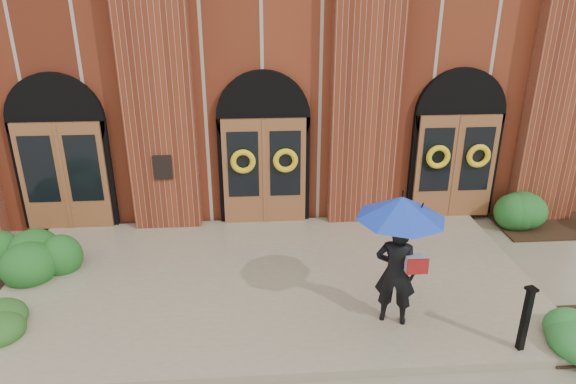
{
  "coord_description": "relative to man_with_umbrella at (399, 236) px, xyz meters",
  "views": [
    {
      "loc": [
        -0.27,
        -8.39,
        5.44
      ],
      "look_at": [
        0.42,
        1.0,
        1.58
      ],
      "focal_mm": 32.0,
      "sensor_mm": 36.0,
      "label": 1
    }
  ],
  "objects": [
    {
      "name": "hedge_wall_left",
      "position": [
        -7.21,
        2.11,
        -1.33
      ],
      "size": [
        3.14,
        1.25,
        0.8
      ],
      "primitive_type": "ellipsoid",
      "color": "#1B521B",
      "rests_on": "ground"
    },
    {
      "name": "church_building",
      "position": [
        -2.01,
        10.11,
        1.77
      ],
      "size": [
        16.2,
        12.53,
        7.0
      ],
      "color": "maroon",
      "rests_on": "ground"
    },
    {
      "name": "hedge_wall_right",
      "position": [
        5.29,
        3.53,
        -1.33
      ],
      "size": [
        3.15,
        1.26,
        0.81
      ],
      "primitive_type": "ellipsoid",
      "color": "#1D531E",
      "rests_on": "ground"
    },
    {
      "name": "landing",
      "position": [
        -2.01,
        1.48,
        -1.66
      ],
      "size": [
        10.0,
        5.3,
        0.15
      ],
      "primitive_type": "cube",
      "color": "gray",
      "rests_on": "ground"
    },
    {
      "name": "man_with_umbrella",
      "position": [
        0.0,
        0.0,
        0.0
      ],
      "size": [
        1.81,
        1.81,
        2.26
      ],
      "rotation": [
        0.0,
        0.0,
        2.81
      ],
      "color": "black",
      "rests_on": "landing"
    },
    {
      "name": "metal_post",
      "position": [
        1.79,
        -0.87,
        -1.0
      ],
      "size": [
        0.18,
        0.18,
        1.11
      ],
      "rotation": [
        0.0,
        0.0,
        0.22
      ],
      "color": "black",
      "rests_on": "landing"
    },
    {
      "name": "ground",
      "position": [
        -2.01,
        1.33,
        -1.73
      ],
      "size": [
        90.0,
        90.0,
        0.0
      ],
      "primitive_type": "plane",
      "color": "gray",
      "rests_on": "ground"
    }
  ]
}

